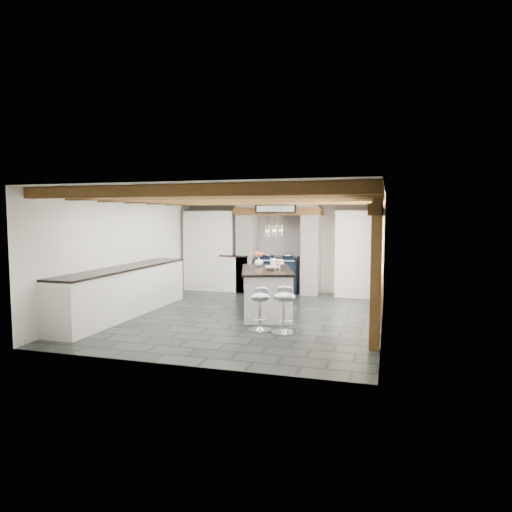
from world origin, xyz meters
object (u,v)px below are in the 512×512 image
(kitchen_island, at_px, (267,291))
(bar_stool_far, at_px, (260,304))
(range_cooker, at_px, (278,274))
(bar_stool_near, at_px, (284,304))

(kitchen_island, distance_m, bar_stool_far, 1.28)
(bar_stool_far, bearing_deg, range_cooker, 79.33)
(kitchen_island, relative_size, bar_stool_far, 2.72)
(range_cooker, height_order, bar_stool_near, range_cooker)
(bar_stool_near, xyz_separation_m, bar_stool_far, (-0.41, 0.04, -0.02))
(bar_stool_near, bearing_deg, bar_stool_far, 168.07)
(range_cooker, relative_size, bar_stool_near, 1.31)
(kitchen_island, bearing_deg, range_cooker, 81.35)
(bar_stool_far, bearing_deg, kitchen_island, 80.41)
(kitchen_island, xyz_separation_m, bar_stool_far, (0.22, -1.26, -0.00))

